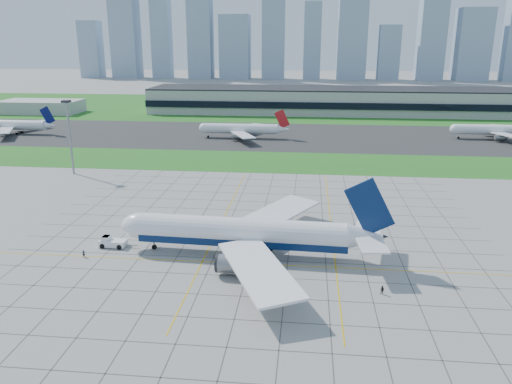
# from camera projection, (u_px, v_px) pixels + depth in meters

# --- Properties ---
(ground) EXTENTS (1400.00, 1400.00, 0.00)m
(ground) POSITION_uv_depth(u_px,v_px,m) (250.00, 260.00, 106.58)
(ground) COLOR gray
(ground) RESTS_ON ground
(grass_median) EXTENTS (700.00, 35.00, 0.04)m
(grass_median) POSITION_uv_depth(u_px,v_px,m) (277.00, 162.00, 192.20)
(grass_median) COLOR #25691E
(grass_median) RESTS_ON ground
(asphalt_taxiway) EXTENTS (700.00, 75.00, 0.04)m
(asphalt_taxiway) POSITION_uv_depth(u_px,v_px,m) (284.00, 136.00, 244.53)
(asphalt_taxiway) COLOR #383838
(asphalt_taxiway) RESTS_ON ground
(grass_far) EXTENTS (700.00, 145.00, 0.04)m
(grass_far) POSITION_uv_depth(u_px,v_px,m) (292.00, 107.00, 349.19)
(grass_far) COLOR #25691E
(grass_far) RESTS_ON ground
(apron_markings) EXTENTS (120.00, 130.00, 0.03)m
(apron_markings) POSITION_uv_depth(u_px,v_px,m) (258.00, 240.00, 117.08)
(apron_markings) COLOR #474744
(apron_markings) RESTS_ON ground
(terminal) EXTENTS (260.00, 43.00, 15.80)m
(terminal) POSITION_uv_depth(u_px,v_px,m) (353.00, 101.00, 319.03)
(terminal) COLOR #B7B7B2
(terminal) RESTS_ON ground
(service_block) EXTENTS (50.00, 25.00, 8.00)m
(service_block) POSITION_uv_depth(u_px,v_px,m) (41.00, 107.00, 321.03)
(service_block) COLOR #B7B7B2
(service_block) RESTS_ON ground
(light_mast) EXTENTS (2.50, 2.50, 25.60)m
(light_mast) POSITION_uv_depth(u_px,v_px,m) (69.00, 128.00, 170.62)
(light_mast) COLOR gray
(light_mast) RESTS_ON ground
(city_skyline) EXTENTS (523.00, 32.40, 160.00)m
(city_skyline) POSITION_uv_depth(u_px,v_px,m) (293.00, 28.00, 584.95)
(city_skyline) COLOR #8DA3B8
(city_skyline) RESTS_ON ground
(airliner) EXTENTS (59.14, 59.83, 18.60)m
(airliner) POSITION_uv_depth(u_px,v_px,m) (244.00, 233.00, 107.51)
(airliner) COLOR white
(airliner) RESTS_ON ground
(pushback_tug) EXTENTS (8.89, 3.35, 2.46)m
(pushback_tug) POSITION_uv_depth(u_px,v_px,m) (112.00, 242.00, 113.05)
(pushback_tug) COLOR white
(pushback_tug) RESTS_ON ground
(crew_near) EXTENTS (0.68, 0.70, 1.62)m
(crew_near) POSITION_uv_depth(u_px,v_px,m) (84.00, 254.00, 107.60)
(crew_near) COLOR black
(crew_near) RESTS_ON ground
(crew_far) EXTENTS (1.05, 1.04, 1.72)m
(crew_far) POSITION_uv_depth(u_px,v_px,m) (382.00, 290.00, 91.73)
(crew_far) COLOR black
(crew_far) RESTS_ON ground
(distant_jet_0) EXTENTS (38.99, 42.66, 14.08)m
(distant_jet_0) POSITION_uv_depth(u_px,v_px,m) (14.00, 125.00, 248.67)
(distant_jet_0) COLOR white
(distant_jet_0) RESTS_ON ground
(distant_jet_1) EXTENTS (41.28, 42.66, 14.08)m
(distant_jet_1) POSITION_uv_depth(u_px,v_px,m) (242.00, 129.00, 237.85)
(distant_jet_1) COLOR white
(distant_jet_1) RESTS_ON ground
(distant_jet_2) EXTENTS (44.46, 42.66, 14.08)m
(distant_jet_2) POSITION_uv_depth(u_px,v_px,m) (498.00, 130.00, 234.99)
(distant_jet_2) COLOR white
(distant_jet_2) RESTS_ON ground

